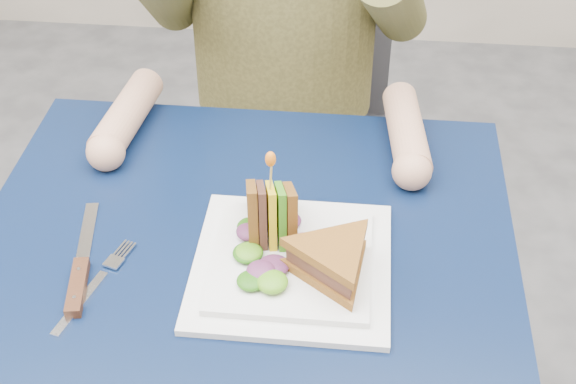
# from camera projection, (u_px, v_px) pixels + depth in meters

# --- Properties ---
(table) EXTENTS (0.75, 0.75, 0.73)m
(table) POSITION_uv_depth(u_px,v_px,m) (240.00, 307.00, 1.12)
(table) COLOR black
(table) RESTS_ON ground
(chair) EXTENTS (0.42, 0.40, 0.93)m
(chair) POSITION_uv_depth(u_px,v_px,m) (289.00, 105.00, 1.71)
(chair) COLOR #47474C
(chair) RESTS_ON ground
(plate) EXTENTS (0.26, 0.26, 0.02)m
(plate) POSITION_uv_depth(u_px,v_px,m) (292.00, 264.00, 1.06)
(plate) COLOR white
(plate) RESTS_ON table
(sandwich_flat) EXTENTS (0.19, 0.19, 0.05)m
(sandwich_flat) POSITION_uv_depth(u_px,v_px,m) (333.00, 260.00, 1.01)
(sandwich_flat) COLOR brown
(sandwich_flat) RESTS_ON plate
(sandwich_upright) EXTENTS (0.09, 0.15, 0.15)m
(sandwich_upright) POSITION_uv_depth(u_px,v_px,m) (271.00, 214.00, 1.07)
(sandwich_upright) COLOR brown
(sandwich_upright) RESTS_ON plate
(fork) EXTENTS (0.07, 0.18, 0.01)m
(fork) POSITION_uv_depth(u_px,v_px,m) (93.00, 288.00, 1.03)
(fork) COLOR silver
(fork) RESTS_ON table
(knife) EXTENTS (0.06, 0.22, 0.02)m
(knife) POSITION_uv_depth(u_px,v_px,m) (79.00, 276.00, 1.04)
(knife) COLOR silver
(knife) RESTS_ON table
(toothpick) EXTENTS (0.01, 0.01, 0.06)m
(toothpick) POSITION_uv_depth(u_px,v_px,m) (271.00, 177.00, 1.03)
(toothpick) COLOR tan
(toothpick) RESTS_ON sandwich_upright
(toothpick_frill) EXTENTS (0.01, 0.01, 0.02)m
(toothpick_frill) POSITION_uv_depth(u_px,v_px,m) (271.00, 159.00, 1.01)
(toothpick_frill) COLOR orange
(toothpick_frill) RESTS_ON sandwich_upright
(lettuce_spill) EXTENTS (0.15, 0.13, 0.02)m
(lettuce_spill) POSITION_uv_depth(u_px,v_px,m) (296.00, 247.00, 1.05)
(lettuce_spill) COLOR #337A14
(lettuce_spill) RESTS_ON plate
(onion_ring) EXTENTS (0.04, 0.04, 0.02)m
(onion_ring) POSITION_uv_depth(u_px,v_px,m) (304.00, 248.00, 1.04)
(onion_ring) COLOR #9E4C7A
(onion_ring) RESTS_ON plate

